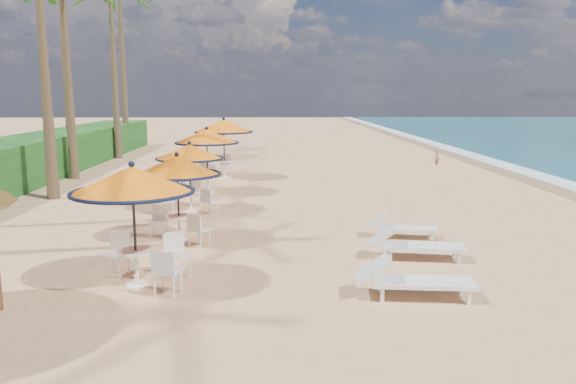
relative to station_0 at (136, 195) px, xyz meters
name	(u,v)px	position (x,y,z in m)	size (l,w,h in m)	color
ground	(414,280)	(5.43, 0.14, -1.79)	(160.00, 160.00, 0.00)	tan
wetsand_band	(567,192)	(13.83, 10.14, -1.79)	(1.40, 140.00, 0.02)	olive
station_0	(136,195)	(0.00, 0.00, 0.00)	(2.34, 2.34, 2.44)	black
station_1	(177,174)	(0.24, 3.28, -0.06)	(2.17, 2.17, 2.27)	black
station_2	(190,160)	(0.02, 6.98, -0.15)	(2.14, 2.17, 2.23)	black
station_3	(205,145)	(0.10, 10.37, 0.04)	(2.40, 2.40, 2.50)	black
station_4	(223,132)	(0.44, 14.27, 0.26)	(2.58, 2.58, 2.69)	black
lounger_near	(411,279)	(5.10, -0.85, -1.43)	(2.21, 0.89, 0.77)	white
lounger_mid	(413,244)	(5.76, 1.59, -1.43)	(2.17, 0.95, 0.75)	white
lounger_far	(399,226)	(5.88, 3.49, -1.49)	(1.85, 0.88, 0.64)	white
person	(437,157)	(11.13, 18.05, -1.34)	(0.33, 0.22, 0.90)	#906249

